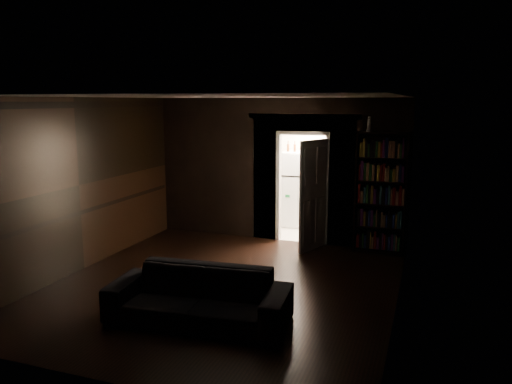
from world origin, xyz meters
The scene contains 9 objects.
ground centered at (0.00, 0.00, 0.00)m, with size 5.50×5.50×0.00m, color black.
room_walls centered at (-0.01, 1.07, 1.68)m, with size 5.02×5.61×2.84m.
kitchen_alcove centered at (0.50, 3.87, 1.21)m, with size 2.20×1.80×2.60m.
sofa centered at (0.18, -1.18, 0.44)m, with size 2.27×0.98×0.87m, color black.
bookshelf centered at (2.00, 2.59, 1.10)m, with size 0.90×0.32×2.20m, color black.
refrigerator centered at (0.11, 4.03, 0.82)m, with size 0.74×0.68×1.65m, color white.
door centered at (0.82, 2.33, 1.02)m, with size 0.85×0.05×2.05m, color silver.
figurine centered at (1.75, 2.57, 2.34)m, with size 0.09×0.09×0.27m, color white.
bottles centered at (0.09, 3.96, 1.77)m, with size 0.58×0.07×0.24m, color black.
Camera 1 is at (2.84, -6.51, 2.74)m, focal length 35.00 mm.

